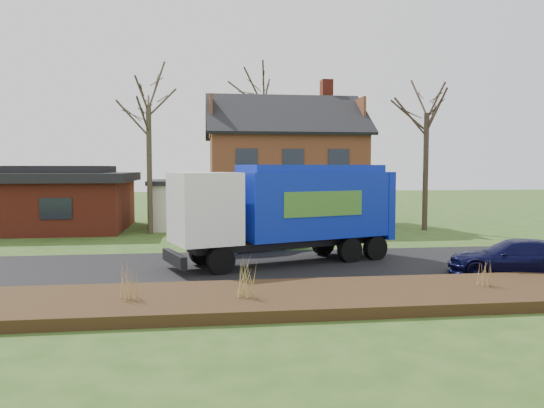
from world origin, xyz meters
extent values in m
plane|color=#294717|center=(0.00, 0.00, 0.00)|extent=(120.00, 120.00, 0.00)
cube|color=black|center=(0.00, 0.00, 0.01)|extent=(80.00, 7.00, 0.02)
cube|color=black|center=(0.00, -5.30, 0.15)|extent=(80.00, 3.50, 0.30)
cube|color=beige|center=(2.00, 14.00, 1.35)|extent=(9.00, 7.50, 2.70)
cube|color=#563018|center=(2.00, 14.00, 4.10)|extent=(9.00, 7.50, 2.80)
cube|color=maroon|center=(5.00, 15.00, 8.46)|extent=(0.70, 0.90, 1.60)
cube|color=beige|center=(-4.20, 13.50, 1.30)|extent=(3.50, 5.50, 2.60)
cube|color=black|center=(-4.20, 13.50, 2.72)|extent=(3.90, 5.90, 0.24)
cube|color=maroon|center=(-12.00, 13.00, 1.40)|extent=(9.00, 7.50, 2.80)
cube|color=black|center=(-12.00, 13.00, 3.05)|extent=(9.80, 8.20, 0.50)
cube|color=black|center=(-12.00, 13.00, 3.50)|extent=(7.00, 6.00, 0.40)
cylinder|color=black|center=(-2.46, -1.25, 0.48)|extent=(1.01, 0.61, 0.95)
cylinder|color=black|center=(-3.07, 0.58, 0.48)|extent=(1.01, 0.61, 0.95)
cylinder|color=black|center=(2.50, 0.41, 0.48)|extent=(1.01, 0.61, 0.95)
cylinder|color=black|center=(1.88, 2.24, 0.48)|extent=(1.01, 0.61, 0.95)
cylinder|color=black|center=(3.63, 0.79, 0.48)|extent=(1.01, 0.61, 0.95)
cylinder|color=black|center=(3.02, 2.62, 0.48)|extent=(1.01, 0.61, 0.95)
cube|color=black|center=(0.28, 0.69, 0.78)|extent=(7.83, 3.55, 0.32)
cube|color=white|center=(-2.98, -0.41, 2.20)|extent=(2.73, 2.85, 2.48)
cube|color=black|center=(-3.94, -0.73, 2.34)|extent=(0.71, 1.94, 0.83)
cube|color=black|center=(-4.03, -0.76, 0.50)|extent=(0.95, 2.25, 0.41)
cube|color=#0D24A6|center=(1.10, 0.96, 2.20)|extent=(6.21, 4.01, 2.48)
cube|color=#0D24A6|center=(1.10, 0.96, 3.58)|extent=(5.86, 3.67, 0.28)
cube|color=#0D24A6|center=(3.93, 1.91, 2.11)|extent=(1.05, 2.32, 2.66)
cube|color=#43812A|center=(1.34, -0.19, 2.29)|extent=(3.14, 1.09, 0.92)
cube|color=#43812A|center=(0.60, 2.02, 2.29)|extent=(3.14, 1.09, 0.92)
imported|color=#9DA0A5|center=(-0.81, 3.94, 0.76)|extent=(4.90, 3.35, 1.53)
imported|color=black|center=(7.20, -2.82, 0.62)|extent=(4.59, 3.00, 1.24)
cylinder|color=#403726|center=(-5.88, 10.32, 3.48)|extent=(0.29, 0.29, 6.95)
cylinder|color=#382C21|center=(9.65, 9.95, 3.35)|extent=(0.31, 0.31, 6.71)
cylinder|color=#3C3324|center=(1.61, 20.88, 4.45)|extent=(0.34, 0.34, 8.89)
cone|color=#AF834D|center=(-4.89, -5.49, 0.78)|extent=(0.04, 0.04, 0.96)
cone|color=#AF834D|center=(-5.05, -5.49, 0.78)|extent=(0.04, 0.04, 0.96)
cone|color=#AF834D|center=(-4.73, -5.49, 0.78)|extent=(0.04, 0.04, 0.96)
cone|color=#AF834D|center=(-4.89, -5.36, 0.78)|extent=(0.04, 0.04, 0.96)
cone|color=#AF834D|center=(-4.89, -5.62, 0.78)|extent=(0.04, 0.04, 0.96)
cone|color=#A9924A|center=(-1.97, -5.67, 0.80)|extent=(0.04, 0.04, 1.00)
cone|color=#A9924A|center=(-2.12, -5.67, 0.80)|extent=(0.04, 0.04, 1.00)
cone|color=#A9924A|center=(-1.81, -5.67, 0.80)|extent=(0.04, 0.04, 1.00)
cone|color=#A9924A|center=(-1.97, -5.54, 0.80)|extent=(0.04, 0.04, 1.00)
cone|color=#A9924A|center=(-1.97, -5.79, 0.80)|extent=(0.04, 0.04, 1.00)
cone|color=#A67B49|center=(4.79, -5.27, 0.68)|extent=(0.04, 0.04, 0.75)
cone|color=#A67B49|center=(4.66, -5.27, 0.68)|extent=(0.04, 0.04, 0.75)
cone|color=#A67B49|center=(4.92, -5.27, 0.68)|extent=(0.04, 0.04, 0.75)
cone|color=#A67B49|center=(4.79, -5.16, 0.68)|extent=(0.04, 0.04, 0.75)
cone|color=#A67B49|center=(4.79, -5.37, 0.68)|extent=(0.04, 0.04, 0.75)
camera|label=1|loc=(-3.06, -19.01, 3.63)|focal=35.00mm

